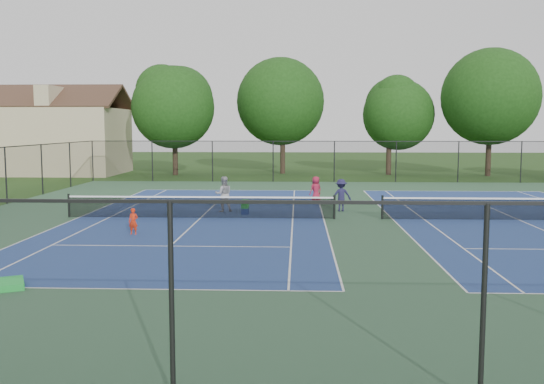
{
  "coord_description": "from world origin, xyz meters",
  "views": [
    {
      "loc": [
        -2.66,
        -26.55,
        4.07
      ],
      "look_at": [
        -3.76,
        -1.0,
        1.3
      ],
      "focal_mm": 40.0,
      "sensor_mm": 36.0,
      "label": 1
    }
  ],
  "objects_px": {
    "tree_back_a": "(174,103)",
    "child_player": "(133,221)",
    "tree_back_b": "(283,97)",
    "bystander_b": "(341,195)",
    "bystander_c": "(316,190)",
    "tree_back_d": "(491,93)",
    "clapboard_house": "(62,138)",
    "instructor": "(224,194)",
    "ball_hopper": "(245,204)",
    "ball_crate": "(245,211)",
    "tree_back_c": "(390,110)"
  },
  "relations": [
    {
      "from": "tree_back_b",
      "to": "tree_back_c",
      "type": "relative_size",
      "value": 1.19
    },
    {
      "from": "clapboard_house",
      "to": "ball_hopper",
      "type": "bearing_deg",
      "value": -53.02
    },
    {
      "from": "bystander_c",
      "to": "instructor",
      "type": "bearing_deg",
      "value": 3.6
    },
    {
      "from": "tree_back_a",
      "to": "instructor",
      "type": "relative_size",
      "value": 5.37
    },
    {
      "from": "tree_back_a",
      "to": "ball_crate",
      "type": "relative_size",
      "value": 26.47
    },
    {
      "from": "tree_back_d",
      "to": "clapboard_house",
      "type": "height_order",
      "value": "tree_back_d"
    },
    {
      "from": "tree_back_c",
      "to": "child_player",
      "type": "bearing_deg",
      "value": -115.43
    },
    {
      "from": "ball_hopper",
      "to": "clapboard_house",
      "type": "bearing_deg",
      "value": 126.98
    },
    {
      "from": "tree_back_a",
      "to": "child_player",
      "type": "relative_size",
      "value": 9.15
    },
    {
      "from": "bystander_b",
      "to": "bystander_c",
      "type": "distance_m",
      "value": 3.25
    },
    {
      "from": "clapboard_house",
      "to": "tree_back_c",
      "type": "bearing_deg",
      "value": 0.0
    },
    {
      "from": "instructor",
      "to": "ball_hopper",
      "type": "relative_size",
      "value": 4.26
    },
    {
      "from": "instructor",
      "to": "tree_back_a",
      "type": "bearing_deg",
      "value": -85.23
    },
    {
      "from": "tree_back_a",
      "to": "ball_crate",
      "type": "bearing_deg",
      "value": -70.88
    },
    {
      "from": "tree_back_a",
      "to": "tree_back_d",
      "type": "relative_size",
      "value": 0.88
    },
    {
      "from": "bystander_c",
      "to": "tree_back_c",
      "type": "bearing_deg",
      "value": -143.0
    },
    {
      "from": "tree_back_d",
      "to": "bystander_b",
      "type": "relative_size",
      "value": 6.65
    },
    {
      "from": "tree_back_a",
      "to": "clapboard_house",
      "type": "bearing_deg",
      "value": 174.29
    },
    {
      "from": "tree_back_c",
      "to": "clapboard_house",
      "type": "xyz_separation_m",
      "value": [
        -28.0,
        -0.0,
        -2.39
      ]
    },
    {
      "from": "instructor",
      "to": "ball_crate",
      "type": "xyz_separation_m",
      "value": [
        1.1,
        -0.84,
        -0.71
      ]
    },
    {
      "from": "tree_back_c",
      "to": "child_player",
      "type": "relative_size",
      "value": 8.4
    },
    {
      "from": "tree_back_b",
      "to": "child_player",
      "type": "height_order",
      "value": "tree_back_b"
    },
    {
      "from": "tree_back_b",
      "to": "ball_hopper",
      "type": "relative_size",
      "value": 25.07
    },
    {
      "from": "clapboard_house",
      "to": "instructor",
      "type": "distance_m",
      "value": 28.5
    },
    {
      "from": "clapboard_house",
      "to": "ball_crate",
      "type": "bearing_deg",
      "value": -53.02
    },
    {
      "from": "tree_back_a",
      "to": "tree_back_d",
      "type": "distance_m",
      "value": 26.01
    },
    {
      "from": "bystander_b",
      "to": "tree_back_c",
      "type": "bearing_deg",
      "value": -113.13
    },
    {
      "from": "child_player",
      "to": "ball_hopper",
      "type": "xyz_separation_m",
      "value": [
        3.76,
        5.43,
        -0.01
      ]
    },
    {
      "from": "instructor",
      "to": "clapboard_house",
      "type": "bearing_deg",
      "value": -66.21
    },
    {
      "from": "instructor",
      "to": "bystander_b",
      "type": "bearing_deg",
      "value": 171.73
    },
    {
      "from": "tree_back_d",
      "to": "child_player",
      "type": "bearing_deg",
      "value": -127.82
    },
    {
      "from": "tree_back_b",
      "to": "child_player",
      "type": "relative_size",
      "value": 10.03
    },
    {
      "from": "tree_back_d",
      "to": "clapboard_house",
      "type": "relative_size",
      "value": 0.96
    },
    {
      "from": "child_player",
      "to": "bystander_c",
      "type": "xyz_separation_m",
      "value": [
        7.17,
        9.73,
        0.22
      ]
    },
    {
      "from": "clapboard_house",
      "to": "ball_crate",
      "type": "xyz_separation_m",
      "value": [
        17.89,
        -23.76,
        -2.95
      ]
    },
    {
      "from": "tree_back_b",
      "to": "tree_back_a",
      "type": "bearing_deg",
      "value": -167.47
    },
    {
      "from": "child_player",
      "to": "ball_hopper",
      "type": "relative_size",
      "value": 2.5
    },
    {
      "from": "tree_back_b",
      "to": "bystander_c",
      "type": "bearing_deg",
      "value": -83.61
    },
    {
      "from": "tree_back_a",
      "to": "ball_crate",
      "type": "xyz_separation_m",
      "value": [
        7.89,
        -22.76,
        -5.89
      ]
    },
    {
      "from": "tree_back_b",
      "to": "ball_crate",
      "type": "relative_size",
      "value": 29.0
    },
    {
      "from": "tree_back_d",
      "to": "clapboard_house",
      "type": "bearing_deg",
      "value": 178.41
    },
    {
      "from": "tree_back_d",
      "to": "bystander_b",
      "type": "distance_m",
      "value": 26.15
    },
    {
      "from": "tree_back_c",
      "to": "ball_crate",
      "type": "distance_m",
      "value": 26.37
    },
    {
      "from": "tree_back_c",
      "to": "instructor",
      "type": "height_order",
      "value": "tree_back_c"
    },
    {
      "from": "instructor",
      "to": "ball_hopper",
      "type": "height_order",
      "value": "instructor"
    },
    {
      "from": "bystander_b",
      "to": "ball_hopper",
      "type": "height_order",
      "value": "bystander_b"
    },
    {
      "from": "tree_back_d",
      "to": "ball_crate",
      "type": "distance_m",
      "value": 29.84
    },
    {
      "from": "tree_back_d",
      "to": "tree_back_a",
      "type": "bearing_deg",
      "value": -180.0
    },
    {
      "from": "tree_back_b",
      "to": "ball_hopper",
      "type": "bearing_deg",
      "value": -92.57
    },
    {
      "from": "bystander_c",
      "to": "ball_crate",
      "type": "distance_m",
      "value": 5.52
    }
  ]
}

